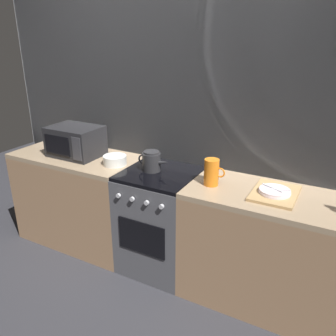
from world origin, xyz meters
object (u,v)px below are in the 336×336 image
Objects in this scene: pitcher at (212,172)px; stove_unit at (160,221)px; microwave at (76,141)px; kettle at (152,161)px; mixing_bowl at (115,160)px; dish_pile at (275,192)px.

stove_unit is at bearing 175.80° from pitcher.
kettle is at bearing 0.34° from microwave.
mixing_bowl is at bearing -3.69° from microwave.
pitcher is (0.88, -0.00, 0.06)m from mixing_bowl.
kettle is (0.81, 0.00, -0.05)m from microwave.
mixing_bowl is 1.00× the size of pitcher.
dish_pile is (0.46, 0.05, -0.08)m from pitcher.
dish_pile is (1.80, 0.02, -0.12)m from microwave.
kettle reaches higher than stove_unit.
stove_unit is at bearing -179.02° from dish_pile.
mixing_bowl is at bearing -174.38° from kettle.
stove_unit is 4.50× the size of pitcher.
pitcher reaches higher than mixing_bowl.
microwave is 1.80m from dish_pile.
pitcher reaches higher than stove_unit.
pitcher is at bearing -4.20° from stove_unit.
pitcher is 0.47m from dish_pile.
kettle is (-0.08, 0.00, 0.53)m from stove_unit.
stove_unit is 0.54m from kettle.
dish_pile reaches higher than stove_unit.
pitcher is at bearing -4.01° from kettle.
pitcher reaches higher than kettle.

